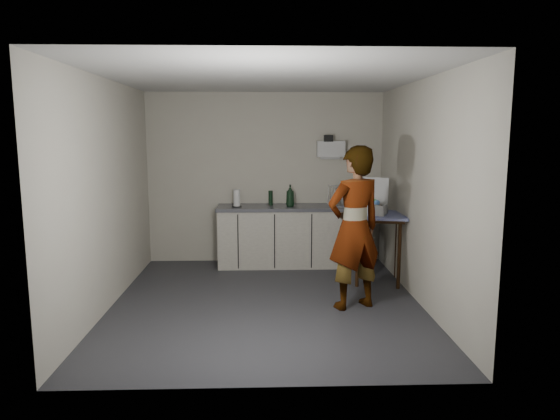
{
  "coord_description": "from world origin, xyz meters",
  "views": [
    {
      "loc": [
        -0.03,
        -5.68,
        1.98
      ],
      "look_at": [
        0.18,
        0.45,
        1.04
      ],
      "focal_mm": 32.0,
      "sensor_mm": 36.0,
      "label": 1
    }
  ],
  "objects_px": {
    "soap_bottle": "(290,196)",
    "soda_can": "(290,202)",
    "side_table": "(379,223)",
    "dark_bottle": "(271,198)",
    "bakery_box": "(373,206)",
    "kitchen_counter": "(292,237)",
    "dish_rack": "(342,201)",
    "paper_towel": "(237,199)",
    "standing_man": "(354,228)"
  },
  "relations": [
    {
      "from": "kitchen_counter",
      "to": "paper_towel",
      "type": "distance_m",
      "value": 1.02
    },
    {
      "from": "dark_bottle",
      "to": "paper_towel",
      "type": "distance_m",
      "value": 0.53
    },
    {
      "from": "kitchen_counter",
      "to": "paper_towel",
      "type": "xyz_separation_m",
      "value": [
        -0.82,
        -0.09,
        0.61
      ]
    },
    {
      "from": "side_table",
      "to": "bakery_box",
      "type": "xyz_separation_m",
      "value": [
        -0.07,
        0.0,
        0.22
      ]
    },
    {
      "from": "soda_can",
      "to": "bakery_box",
      "type": "relative_size",
      "value": 0.26
    },
    {
      "from": "side_table",
      "to": "soda_can",
      "type": "bearing_deg",
      "value": 154.13
    },
    {
      "from": "side_table",
      "to": "soda_can",
      "type": "xyz_separation_m",
      "value": [
        -1.13,
        0.86,
        0.16
      ]
    },
    {
      "from": "soda_can",
      "to": "paper_towel",
      "type": "bearing_deg",
      "value": -176.65
    },
    {
      "from": "kitchen_counter",
      "to": "side_table",
      "type": "relative_size",
      "value": 2.41
    },
    {
      "from": "side_table",
      "to": "dark_bottle",
      "type": "relative_size",
      "value": 4.19
    },
    {
      "from": "kitchen_counter",
      "to": "bakery_box",
      "type": "distance_m",
      "value": 1.49
    },
    {
      "from": "side_table",
      "to": "soap_bottle",
      "type": "xyz_separation_m",
      "value": [
        -1.13,
        0.82,
        0.26
      ]
    },
    {
      "from": "standing_man",
      "to": "dish_rack",
      "type": "relative_size",
      "value": 4.33
    },
    {
      "from": "side_table",
      "to": "bakery_box",
      "type": "height_order",
      "value": "bakery_box"
    },
    {
      "from": "side_table",
      "to": "bakery_box",
      "type": "distance_m",
      "value": 0.24
    },
    {
      "from": "paper_towel",
      "to": "kitchen_counter",
      "type": "bearing_deg",
      "value": 5.99
    },
    {
      "from": "side_table",
      "to": "standing_man",
      "type": "height_order",
      "value": "standing_man"
    },
    {
      "from": "kitchen_counter",
      "to": "dish_rack",
      "type": "distance_m",
      "value": 0.93
    },
    {
      "from": "side_table",
      "to": "kitchen_counter",
      "type": "bearing_deg",
      "value": 152.15
    },
    {
      "from": "soda_can",
      "to": "paper_towel",
      "type": "xyz_separation_m",
      "value": [
        -0.79,
        -0.05,
        0.06
      ]
    },
    {
      "from": "soap_bottle",
      "to": "paper_towel",
      "type": "xyz_separation_m",
      "value": [
        -0.79,
        -0.01,
        -0.04
      ]
    },
    {
      "from": "kitchen_counter",
      "to": "dark_bottle",
      "type": "height_order",
      "value": "dark_bottle"
    },
    {
      "from": "soda_can",
      "to": "dish_rack",
      "type": "bearing_deg",
      "value": 3.87
    },
    {
      "from": "side_table",
      "to": "dark_bottle",
      "type": "bearing_deg",
      "value": 157.05
    },
    {
      "from": "soap_bottle",
      "to": "soda_can",
      "type": "relative_size",
      "value": 2.72
    },
    {
      "from": "kitchen_counter",
      "to": "dark_bottle",
      "type": "bearing_deg",
      "value": 167.2
    },
    {
      "from": "soap_bottle",
      "to": "dish_rack",
      "type": "bearing_deg",
      "value": 6.82
    },
    {
      "from": "standing_man",
      "to": "paper_towel",
      "type": "bearing_deg",
      "value": -75.32
    },
    {
      "from": "standing_man",
      "to": "dark_bottle",
      "type": "bearing_deg",
      "value": -88.47
    },
    {
      "from": "kitchen_counter",
      "to": "standing_man",
      "type": "height_order",
      "value": "standing_man"
    },
    {
      "from": "soap_bottle",
      "to": "bakery_box",
      "type": "relative_size",
      "value": 0.69
    },
    {
      "from": "bakery_box",
      "to": "standing_man",
      "type": "bearing_deg",
      "value": -90.81
    },
    {
      "from": "dark_bottle",
      "to": "paper_towel",
      "type": "bearing_deg",
      "value": -162.4
    },
    {
      "from": "soda_can",
      "to": "kitchen_counter",
      "type": "bearing_deg",
      "value": 54.24
    },
    {
      "from": "kitchen_counter",
      "to": "standing_man",
      "type": "bearing_deg",
      "value": -72.54
    },
    {
      "from": "kitchen_counter",
      "to": "bakery_box",
      "type": "height_order",
      "value": "bakery_box"
    },
    {
      "from": "dish_rack",
      "to": "side_table",
      "type": "bearing_deg",
      "value": -68.95
    },
    {
      "from": "soda_can",
      "to": "dark_bottle",
      "type": "height_order",
      "value": "dark_bottle"
    },
    {
      "from": "side_table",
      "to": "soap_bottle",
      "type": "distance_m",
      "value": 1.43
    },
    {
      "from": "kitchen_counter",
      "to": "soap_bottle",
      "type": "distance_m",
      "value": 0.65
    },
    {
      "from": "soap_bottle",
      "to": "side_table",
      "type": "bearing_deg",
      "value": -35.97
    },
    {
      "from": "standing_man",
      "to": "dark_bottle",
      "type": "xyz_separation_m",
      "value": [
        -0.91,
        1.96,
        0.09
      ]
    },
    {
      "from": "dark_bottle",
      "to": "paper_towel",
      "type": "relative_size",
      "value": 0.86
    },
    {
      "from": "side_table",
      "to": "dish_rack",
      "type": "relative_size",
      "value": 2.17
    },
    {
      "from": "dish_rack",
      "to": "bakery_box",
      "type": "xyz_separation_m",
      "value": [
        0.28,
        -0.91,
        0.05
      ]
    },
    {
      "from": "kitchen_counter",
      "to": "dish_rack",
      "type": "relative_size",
      "value": 5.23
    },
    {
      "from": "kitchen_counter",
      "to": "bakery_box",
      "type": "xyz_separation_m",
      "value": [
        1.03,
        -0.9,
        0.61
      ]
    },
    {
      "from": "side_table",
      "to": "paper_towel",
      "type": "relative_size",
      "value": 3.59
    },
    {
      "from": "standing_man",
      "to": "dark_bottle",
      "type": "height_order",
      "value": "standing_man"
    },
    {
      "from": "dish_rack",
      "to": "soda_can",
      "type": "bearing_deg",
      "value": -176.13
    }
  ]
}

